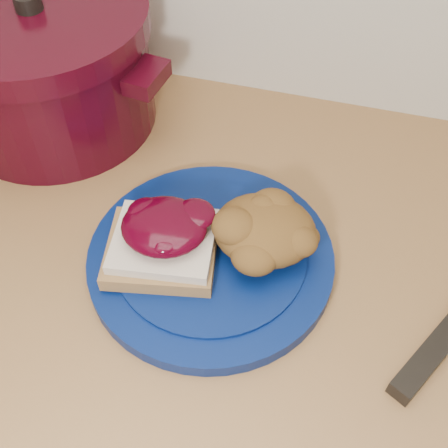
# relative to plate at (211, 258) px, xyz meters

# --- Properties ---
(base_cabinet) EXTENTS (4.00, 0.60, 0.86)m
(base_cabinet) POSITION_rel_plate_xyz_m (0.06, 0.03, -0.48)
(base_cabinet) COLOR beige
(base_cabinet) RESTS_ON floor
(plate) EXTENTS (0.30, 0.30, 0.02)m
(plate) POSITION_rel_plate_xyz_m (0.00, 0.00, 0.00)
(plate) COLOR #051750
(plate) RESTS_ON wood_countertop
(sandwich) EXTENTS (0.13, 0.12, 0.06)m
(sandwich) POSITION_rel_plate_xyz_m (-0.05, -0.02, 0.04)
(sandwich) COLOR olive
(sandwich) RESTS_ON plate
(stuffing_mound) EXTENTS (0.12, 0.11, 0.06)m
(stuffing_mound) POSITION_rel_plate_xyz_m (0.05, 0.02, 0.04)
(stuffing_mound) COLOR brown
(stuffing_mound) RESTS_ON plate
(dutch_oven) EXTENTS (0.35, 0.32, 0.18)m
(dutch_oven) POSITION_rel_plate_xyz_m (-0.28, 0.19, 0.08)
(dutch_oven) COLOR #31040F
(dutch_oven) RESTS_ON wood_countertop
(pepper_grinder) EXTENTS (0.08, 0.08, 0.14)m
(pepper_grinder) POSITION_rel_plate_xyz_m (-0.33, 0.19, 0.06)
(pepper_grinder) COLOR black
(pepper_grinder) RESTS_ON wood_countertop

